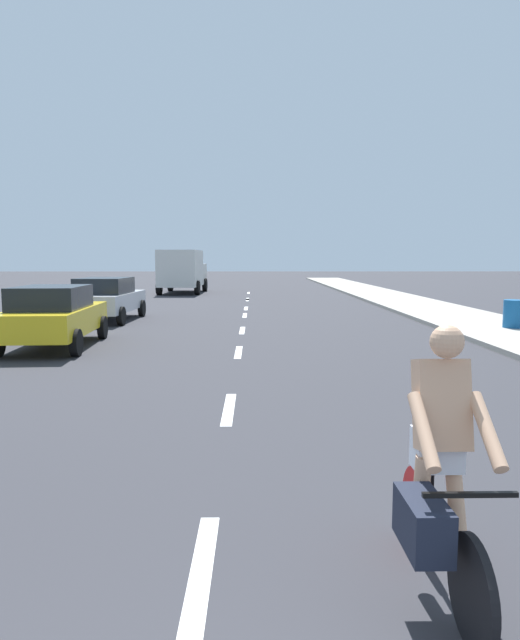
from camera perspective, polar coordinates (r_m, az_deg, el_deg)
ground_plane at (r=20.57m, az=-1.65°, el=0.02°), size 160.00×160.00×0.00m
sidewalk_strip at (r=23.81m, az=18.14°, el=0.73°), size 3.60×80.00×0.14m
lane_stripe_1 at (r=4.36m, az=-6.15°, el=-24.69°), size 0.16×1.80×0.01m
lane_stripe_2 at (r=8.48m, az=-3.21°, el=-9.05°), size 0.16×1.80×0.01m
lane_stripe_3 at (r=13.45m, az=-2.22°, el=-3.31°), size 0.16×1.80×0.01m
lane_stripe_4 at (r=17.52m, az=-1.83°, el=-1.06°), size 0.16×1.80×0.01m
lane_stripe_5 at (r=22.18m, az=-1.57°, el=0.49°), size 0.16×1.80×0.01m
lane_stripe_6 at (r=25.28m, az=-1.45°, el=1.20°), size 0.16×1.80×0.01m
lane_stripe_7 at (r=31.23m, az=-1.28°, el=2.17°), size 0.16×1.80×0.01m
lane_stripe_8 at (r=30.51m, az=-1.30°, el=2.07°), size 0.16×1.80×0.01m
lane_stripe_9 at (r=36.85m, az=-1.18°, el=2.80°), size 0.16×1.80×0.01m
cyclist at (r=3.96m, az=17.75°, el=-14.95°), size 0.62×1.71×1.82m
parked_car_yellow at (r=15.02m, az=-20.40°, el=0.52°), size 2.16×4.33×1.57m
parked_car_silver at (r=20.99m, az=-15.48°, el=2.22°), size 2.14×4.45×1.57m
delivery_truck at (r=36.94m, az=-7.95°, el=5.08°), size 2.83×6.31×2.80m
trash_bin_far at (r=18.75m, az=24.56°, el=0.58°), size 0.60×0.60×0.85m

